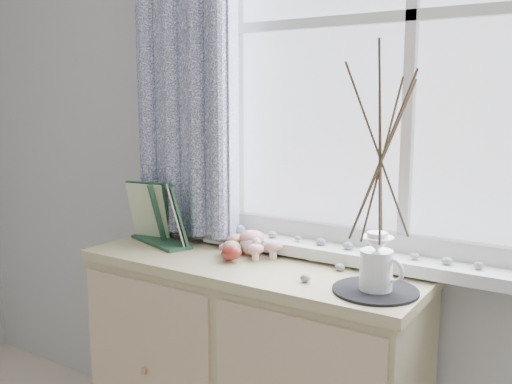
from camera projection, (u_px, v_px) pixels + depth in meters
sideboard at (251, 377)px, 2.01m from camera, size 1.20×0.45×0.85m
botanical_book at (155, 214)px, 2.13m from camera, size 0.37×0.23×0.24m
toadstool_cluster at (256, 243)px, 2.00m from camera, size 0.22×0.15×0.08m
wooden_eggs at (232, 247)px, 2.00m from camera, size 0.14×0.18×0.08m
songbird_figurine at (250, 245)px, 2.01m from camera, size 0.15×0.11×0.07m
crocheted_doily at (375, 290)px, 1.63m from camera, size 0.25×0.25×0.01m
twig_pitcher at (380, 150)px, 1.57m from camera, size 0.32×0.32×0.71m
sideboard_pebbles at (333, 273)px, 1.77m from camera, size 0.33×0.23×0.02m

